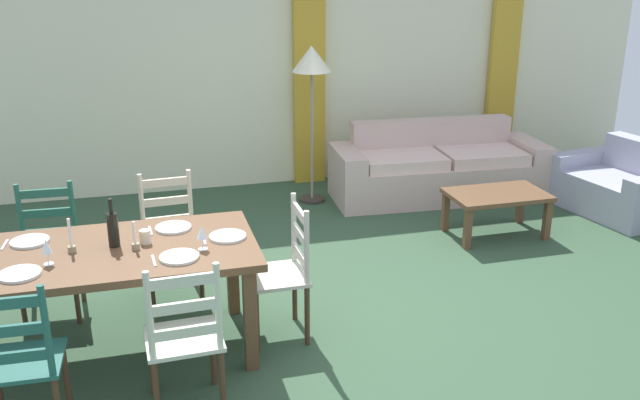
# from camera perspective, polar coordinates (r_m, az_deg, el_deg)

# --- Properties ---
(ground_plane) EXTENTS (9.60, 9.60, 0.02)m
(ground_plane) POSITION_cam_1_polar(r_m,az_deg,el_deg) (5.14, 0.96, -9.53)
(ground_plane) COLOR #304C34
(wall_far) EXTENTS (9.60, 0.16, 2.70)m
(wall_far) POSITION_cam_1_polar(r_m,az_deg,el_deg) (7.80, -5.91, 10.98)
(wall_far) COLOR #EBE7BF
(wall_far) RESTS_ON ground_plane
(curtain_panel_left) EXTENTS (0.35, 0.08, 2.20)m
(curtain_panel_left) POSITION_cam_1_polar(r_m,az_deg,el_deg) (7.84, -0.88, 9.27)
(curtain_panel_left) COLOR gold
(curtain_panel_left) RESTS_ON ground_plane
(curtain_panel_right) EXTENTS (0.35, 0.08, 2.20)m
(curtain_panel_right) POSITION_cam_1_polar(r_m,az_deg,el_deg) (8.75, 14.75, 9.70)
(curtain_panel_right) COLOR gold
(curtain_panel_right) RESTS_ON ground_plane
(dining_table) EXTENTS (1.90, 0.96, 0.75)m
(dining_table) POSITION_cam_1_polar(r_m,az_deg,el_deg) (4.55, -17.34, -4.97)
(dining_table) COLOR brown
(dining_table) RESTS_ON ground_plane
(dining_chair_near_left) EXTENTS (0.44, 0.42, 0.96)m
(dining_chair_near_left) POSITION_cam_1_polar(r_m,az_deg,el_deg) (4.02, -23.52, -12.16)
(dining_chair_near_left) COLOR #21574C
(dining_chair_near_left) RESTS_ON ground_plane
(dining_chair_near_right) EXTENTS (0.43, 0.41, 0.96)m
(dining_chair_near_right) POSITION_cam_1_polar(r_m,az_deg,el_deg) (3.98, -11.10, -11.08)
(dining_chair_near_right) COLOR beige
(dining_chair_near_right) RESTS_ON ground_plane
(dining_chair_far_left) EXTENTS (0.44, 0.42, 0.96)m
(dining_chair_far_left) POSITION_cam_1_polar(r_m,az_deg,el_deg) (5.34, -21.39, -3.96)
(dining_chair_far_left) COLOR #245C48
(dining_chair_far_left) RESTS_ON ground_plane
(dining_chair_far_right) EXTENTS (0.44, 0.42, 0.96)m
(dining_chair_far_right) POSITION_cam_1_polar(r_m,az_deg,el_deg) (5.33, -12.20, -3.05)
(dining_chair_far_right) COLOR beige
(dining_chair_far_right) RESTS_ON ground_plane
(dining_chair_head_east) EXTENTS (0.40, 0.42, 0.96)m
(dining_chair_head_east) POSITION_cam_1_polar(r_m,az_deg,el_deg) (4.69, -3.02, -5.85)
(dining_chair_head_east) COLOR beige
(dining_chair_head_east) RESTS_ON ground_plane
(dinner_plate_near_left) EXTENTS (0.24, 0.24, 0.02)m
(dinner_plate_near_left) POSITION_cam_1_polar(r_m,az_deg,el_deg) (4.34, -23.48, -5.60)
(dinner_plate_near_left) COLOR white
(dinner_plate_near_left) RESTS_ON dining_table
(dinner_plate_near_right) EXTENTS (0.24, 0.24, 0.02)m
(dinner_plate_near_right) POSITION_cam_1_polar(r_m,az_deg,el_deg) (4.28, -11.51, -4.62)
(dinner_plate_near_right) COLOR white
(dinner_plate_near_right) RESTS_ON dining_table
(fork_near_right) EXTENTS (0.03, 0.17, 0.01)m
(fork_near_right) POSITION_cam_1_polar(r_m,az_deg,el_deg) (4.28, -13.51, -4.87)
(fork_near_right) COLOR silver
(fork_near_right) RESTS_ON dining_table
(dinner_plate_far_left) EXTENTS (0.24, 0.24, 0.02)m
(dinner_plate_far_left) POSITION_cam_1_polar(r_m,az_deg,el_deg) (4.79, -22.76, -3.16)
(dinner_plate_far_left) COLOR white
(dinner_plate_far_left) RESTS_ON dining_table
(fork_far_left) EXTENTS (0.03, 0.17, 0.01)m
(fork_far_left) POSITION_cam_1_polar(r_m,az_deg,el_deg) (4.82, -24.52, -3.36)
(fork_far_left) COLOR silver
(fork_far_left) RESTS_ON dining_table
(dinner_plate_far_right) EXTENTS (0.24, 0.24, 0.02)m
(dinner_plate_far_right) POSITION_cam_1_polar(r_m,az_deg,el_deg) (4.75, -11.98, -2.24)
(dinner_plate_far_right) COLOR white
(dinner_plate_far_right) RESTS_ON dining_table
(fork_far_right) EXTENTS (0.03, 0.17, 0.01)m
(fork_far_right) POSITION_cam_1_polar(r_m,az_deg,el_deg) (4.74, -13.78, -2.46)
(fork_far_right) COLOR silver
(fork_far_right) RESTS_ON dining_table
(dinner_plate_head_east) EXTENTS (0.24, 0.24, 0.02)m
(dinner_plate_head_east) POSITION_cam_1_polar(r_m,az_deg,el_deg) (4.54, -7.61, -2.98)
(dinner_plate_head_east) COLOR white
(dinner_plate_head_east) RESTS_ON dining_table
(fork_head_east) EXTENTS (0.03, 0.17, 0.01)m
(fork_head_east) POSITION_cam_1_polar(r_m,az_deg,el_deg) (4.53, -9.48, -3.23)
(fork_head_east) COLOR silver
(fork_head_east) RESTS_ON dining_table
(wine_bottle) EXTENTS (0.07, 0.07, 0.32)m
(wine_bottle) POSITION_cam_1_polar(r_m,az_deg,el_deg) (4.52, -16.67, -2.28)
(wine_bottle) COLOR black
(wine_bottle) RESTS_ON dining_table
(wine_glass_near_left) EXTENTS (0.06, 0.06, 0.16)m
(wine_glass_near_left) POSITION_cam_1_polar(r_m,az_deg,el_deg) (4.38, -21.58, -3.63)
(wine_glass_near_left) COLOR white
(wine_glass_near_left) RESTS_ON dining_table
(wine_glass_near_right) EXTENTS (0.06, 0.06, 0.16)m
(wine_glass_near_right) POSITION_cam_1_polar(r_m,az_deg,el_deg) (4.34, -9.69, -2.69)
(wine_glass_near_right) COLOR white
(wine_glass_near_right) RESTS_ON dining_table
(coffee_cup_primary) EXTENTS (0.07, 0.07, 0.09)m
(coffee_cup_primary) POSITION_cam_1_polar(r_m,az_deg,el_deg) (4.54, -14.18, -2.95)
(coffee_cup_primary) COLOR beige
(coffee_cup_primary) RESTS_ON dining_table
(candle_tall) EXTENTS (0.05, 0.05, 0.22)m
(candle_tall) POSITION_cam_1_polar(r_m,az_deg,el_deg) (4.53, -19.79, -3.35)
(candle_tall) COLOR #998C66
(candle_tall) RESTS_ON dining_table
(candle_short) EXTENTS (0.05, 0.05, 0.19)m
(candle_short) POSITION_cam_1_polar(r_m,az_deg,el_deg) (4.46, -14.96, -3.36)
(candle_short) COLOR #998C66
(candle_short) RESTS_ON dining_table
(couch) EXTENTS (2.32, 0.94, 0.80)m
(couch) POSITION_cam_1_polar(r_m,az_deg,el_deg) (7.64, 9.58, 2.48)
(couch) COLOR #C8A89E
(couch) RESTS_ON ground_plane
(coffee_table) EXTENTS (0.90, 0.56, 0.42)m
(coffee_table) POSITION_cam_1_polar(r_m,az_deg,el_deg) (6.61, 14.34, 0.06)
(coffee_table) COLOR brown
(coffee_table) RESTS_ON ground_plane
(armchair_upholstered) EXTENTS (0.99, 1.28, 0.72)m
(armchair_upholstered) POSITION_cam_1_polar(r_m,az_deg,el_deg) (7.71, 23.52, 0.95)
(armchair_upholstered) COLOR #9D9DB1
(armchair_upholstered) RESTS_ON ground_plane
(standing_lamp) EXTENTS (0.40, 0.40, 1.64)m
(standing_lamp) POSITION_cam_1_polar(r_m,az_deg,el_deg) (7.11, -0.70, 10.76)
(standing_lamp) COLOR #332D28
(standing_lamp) RESTS_ON ground_plane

